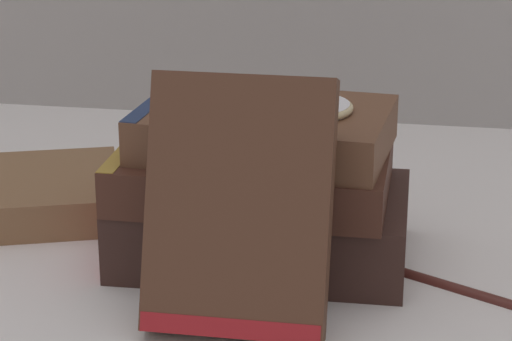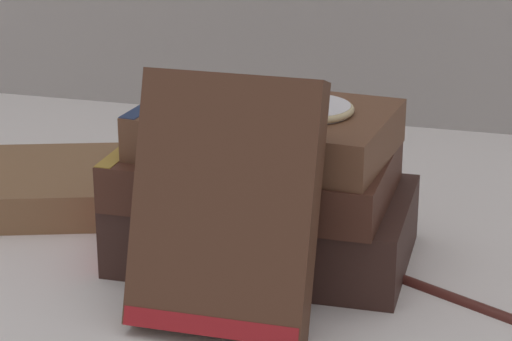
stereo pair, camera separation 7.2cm
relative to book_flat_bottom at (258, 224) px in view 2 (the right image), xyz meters
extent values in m
plane|color=silver|center=(-0.02, -0.04, -0.02)|extent=(3.00, 3.00, 0.00)
cube|color=#331E19|center=(0.01, 0.00, 0.00)|extent=(0.21, 0.13, 0.05)
cube|color=maroon|center=(-0.09, 0.00, 0.00)|extent=(0.01, 0.13, 0.05)
cube|color=#422319|center=(0.00, 0.00, 0.04)|extent=(0.19, 0.13, 0.03)
cube|color=olive|center=(-0.09, 0.00, 0.04)|extent=(0.01, 0.13, 0.03)
cube|color=brown|center=(0.01, 0.00, 0.07)|extent=(0.18, 0.13, 0.03)
cube|color=navy|center=(-0.07, 0.00, 0.07)|extent=(0.02, 0.11, 0.03)
cube|color=#4C2D1E|center=(0.01, -0.10, 0.05)|extent=(0.11, 0.08, 0.16)
cube|color=maroon|center=(0.01, -0.12, -0.02)|extent=(0.11, 0.03, 0.02)
cylinder|color=silver|center=(0.04, -0.01, 0.09)|extent=(0.06, 0.06, 0.01)
torus|color=tan|center=(0.04, -0.01, 0.09)|extent=(0.06, 0.06, 0.01)
sphere|color=tan|center=(0.04, 0.02, 0.09)|extent=(0.01, 0.01, 0.01)
torus|color=#4C3828|center=(-0.05, 0.12, -0.02)|extent=(0.07, 0.07, 0.00)
torus|color=#4C3828|center=(0.00, 0.11, -0.02)|extent=(0.07, 0.07, 0.00)
cylinder|color=#4C3828|center=(-0.02, 0.11, -0.02)|extent=(0.02, 0.01, 0.00)
cylinder|color=#471E19|center=(0.14, -0.03, -0.02)|extent=(0.11, 0.06, 0.01)
camera|label=1|loc=(0.12, -0.70, 0.30)|focal=75.00mm
camera|label=2|loc=(0.19, -0.68, 0.30)|focal=75.00mm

